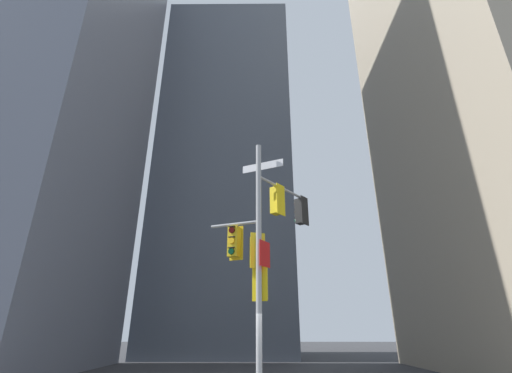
# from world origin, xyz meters

# --- Properties ---
(building_tower_left) EXTENTS (12.12, 12.12, 39.91)m
(building_tower_left) POSITION_xyz_m (-15.42, 8.83, 19.95)
(building_tower_left) COLOR slate
(building_tower_left) RESTS_ON ground
(building_tower_right) EXTENTS (15.75, 15.75, 44.17)m
(building_tower_right) POSITION_xyz_m (17.26, 7.23, 22.08)
(building_tower_right) COLOR tan
(building_tower_right) RESTS_ON ground
(building_mid_block) EXTENTS (12.06, 12.06, 33.89)m
(building_mid_block) POSITION_xyz_m (-3.13, 21.63, 16.95)
(building_mid_block) COLOR #4C5460
(building_mid_block) RESTS_ON ground
(signal_pole_assembly) EXTENTS (3.60, 2.68, 8.16)m
(signal_pole_assembly) POSITION_xyz_m (0.21, 0.53, 4.80)
(signal_pole_assembly) COLOR #9EA0A3
(signal_pole_assembly) RESTS_ON ground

